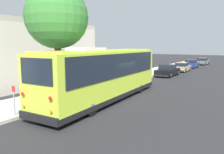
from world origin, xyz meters
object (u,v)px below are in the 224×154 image
at_px(street_tree, 58,13).
at_px(sign_post_near, 14,100).
at_px(sign_post_far, 39,93).
at_px(parked_sedan_tan, 182,67).
at_px(shuttle_bus, 105,72).
at_px(parked_sedan_gray, 202,62).
at_px(parked_sedan_blue, 191,64).
at_px(parked_sedan_black, 168,71).

relative_size(street_tree, sign_post_near, 5.37).
bearing_deg(sign_post_far, parked_sedan_tan, -3.37).
height_order(shuttle_bus, parked_sedan_gray, shuttle_bus).
distance_m(parked_sedan_gray, sign_post_far, 36.73).
bearing_deg(sign_post_far, parked_sedan_gray, -2.51).
distance_m(shuttle_bus, sign_post_near, 5.75).
distance_m(parked_sedan_blue, sign_post_near, 30.69).
height_order(parked_sedan_tan, sign_post_far, sign_post_far).
bearing_deg(parked_sedan_black, shuttle_bus, -177.74).
xyz_separation_m(parked_sedan_black, parked_sedan_gray, (19.08, -0.33, -0.02)).
relative_size(sign_post_near, sign_post_far, 0.93).
height_order(shuttle_bus, sign_post_far, shuttle_bus).
bearing_deg(parked_sedan_blue, shuttle_bus, -177.02).
relative_size(parked_sedan_tan, parked_sedan_gray, 0.95).
height_order(parked_sedan_black, sign_post_near, sign_post_near).
bearing_deg(sign_post_near, street_tree, 14.84).
height_order(parked_sedan_black, sign_post_far, sign_post_far).
relative_size(parked_sedan_black, parked_sedan_blue, 0.99).
height_order(parked_sedan_tan, parked_sedan_gray, parked_sedan_gray).
distance_m(parked_sedan_black, parked_sedan_blue, 11.52).
distance_m(parked_sedan_tan, street_tree, 21.54).
distance_m(shuttle_bus, parked_sedan_blue, 25.30).
distance_m(parked_sedan_tan, parked_sedan_blue, 5.75).
distance_m(shuttle_bus, parked_sedan_gray, 32.85).
height_order(street_tree, sign_post_far, street_tree).
bearing_deg(parked_sedan_black, sign_post_near, 176.49).
relative_size(shuttle_bus, sign_post_near, 7.84).
relative_size(parked_sedan_blue, parked_sedan_gray, 0.99).
relative_size(shuttle_bus, parked_sedan_tan, 2.64).
height_order(shuttle_bus, parked_sedan_tan, shuttle_bus).
bearing_deg(street_tree, shuttle_bus, -65.97).
distance_m(shuttle_bus, sign_post_far, 4.34).
xyz_separation_m(shuttle_bus, sign_post_near, (-5.40, 1.74, -0.95)).
distance_m(parked_sedan_tan, sign_post_near, 24.95).
height_order(parked_sedan_gray, sign_post_near, sign_post_near).
bearing_deg(sign_post_far, parked_sedan_black, -4.13).
bearing_deg(parked_sedan_black, street_tree, 171.34).
bearing_deg(street_tree, sign_post_far, -157.21).
height_order(shuttle_bus, sign_post_near, shuttle_bus).
bearing_deg(sign_post_near, parked_sedan_black, -3.80).
relative_size(parked_sedan_tan, sign_post_far, 2.77).
xyz_separation_m(parked_sedan_black, sign_post_near, (-19.14, 1.27, 0.29)).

